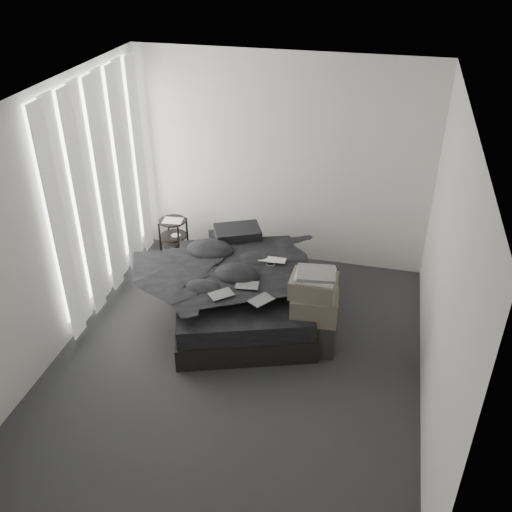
% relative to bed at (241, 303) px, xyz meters
% --- Properties ---
extents(floor, '(3.60, 4.20, 0.01)m').
position_rel_bed_xyz_m(floor, '(0.17, -0.78, -0.13)').
color(floor, '#2D2D2F').
rests_on(floor, ground).
extents(ceiling, '(3.60, 4.20, 0.01)m').
position_rel_bed_xyz_m(ceiling, '(0.17, -0.78, 2.47)').
color(ceiling, white).
rests_on(ceiling, ground).
extents(wall_back, '(3.60, 0.01, 2.60)m').
position_rel_bed_xyz_m(wall_back, '(0.17, 1.32, 1.17)').
color(wall_back, silver).
rests_on(wall_back, ground).
extents(wall_front, '(3.60, 0.01, 2.60)m').
position_rel_bed_xyz_m(wall_front, '(0.17, -2.88, 1.17)').
color(wall_front, silver).
rests_on(wall_front, ground).
extents(wall_left, '(0.01, 4.20, 2.60)m').
position_rel_bed_xyz_m(wall_left, '(-1.63, -0.78, 1.17)').
color(wall_left, silver).
rests_on(wall_left, ground).
extents(wall_right, '(0.01, 4.20, 2.60)m').
position_rel_bed_xyz_m(wall_right, '(1.97, -0.78, 1.17)').
color(wall_right, silver).
rests_on(wall_right, ground).
extents(window_left, '(0.02, 2.00, 2.30)m').
position_rel_bed_xyz_m(window_left, '(-1.61, 0.12, 1.22)').
color(window_left, white).
rests_on(window_left, wall_left).
extents(curtain_left, '(0.06, 2.12, 2.48)m').
position_rel_bed_xyz_m(curtain_left, '(-1.56, 0.12, 1.15)').
color(curtain_left, white).
rests_on(curtain_left, wall_left).
extents(bed, '(1.94, 2.22, 0.25)m').
position_rel_bed_xyz_m(bed, '(0.00, 0.00, 0.00)').
color(bed, black).
rests_on(bed, floor).
extents(mattress, '(1.87, 2.15, 0.20)m').
position_rel_bed_xyz_m(mattress, '(0.00, 0.00, 0.23)').
color(mattress, black).
rests_on(mattress, bed).
extents(duvet, '(1.82, 1.95, 0.22)m').
position_rel_bed_xyz_m(duvet, '(0.01, -0.04, 0.43)').
color(duvet, black).
rests_on(duvet, mattress).
extents(pillow_lower, '(0.65, 0.54, 0.13)m').
position_rel_bed_xyz_m(pillow_lower, '(-0.28, 0.67, 0.39)').
color(pillow_lower, black).
rests_on(pillow_lower, mattress).
extents(pillow_upper, '(0.63, 0.55, 0.12)m').
position_rel_bed_xyz_m(pillow_upper, '(-0.21, 0.67, 0.51)').
color(pillow_upper, black).
rests_on(pillow_upper, pillow_lower).
extents(laptop, '(0.30, 0.20, 0.02)m').
position_rel_bed_xyz_m(laptop, '(0.31, 0.15, 0.55)').
color(laptop, silver).
rests_on(laptop, duvet).
extents(comic_a, '(0.28, 0.27, 0.01)m').
position_rel_bed_xyz_m(comic_a, '(-0.05, -0.54, 0.55)').
color(comic_a, black).
rests_on(comic_a, duvet).
extents(comic_b, '(0.25, 0.18, 0.01)m').
position_rel_bed_xyz_m(comic_b, '(0.16, -0.33, 0.55)').
color(comic_b, black).
rests_on(comic_b, duvet).
extents(comic_c, '(0.26, 0.28, 0.01)m').
position_rel_bed_xyz_m(comic_c, '(0.36, -0.54, 0.56)').
color(comic_c, black).
rests_on(comic_c, duvet).
extents(side_stand, '(0.36, 0.36, 0.61)m').
position_rel_bed_xyz_m(side_stand, '(-1.08, 0.81, 0.18)').
color(side_stand, black).
rests_on(side_stand, floor).
extents(papers, '(0.25, 0.20, 0.01)m').
position_rel_bed_xyz_m(papers, '(-1.07, 0.80, 0.49)').
color(papers, white).
rests_on(papers, side_stand).
extents(floor_books, '(0.17, 0.23, 0.15)m').
position_rel_bed_xyz_m(floor_books, '(-0.99, 0.25, -0.05)').
color(floor_books, black).
rests_on(floor_books, floor).
extents(box_lower, '(0.51, 0.40, 0.37)m').
position_rel_bed_xyz_m(box_lower, '(0.86, -0.38, 0.06)').
color(box_lower, black).
rests_on(box_lower, floor).
extents(box_mid, '(0.50, 0.41, 0.28)m').
position_rel_bed_xyz_m(box_mid, '(0.87, -0.39, 0.38)').
color(box_mid, '#5E574A').
rests_on(box_mid, box_lower).
extents(box_upper, '(0.45, 0.37, 0.19)m').
position_rel_bed_xyz_m(box_upper, '(0.85, -0.38, 0.62)').
color(box_upper, '#5E574A').
rests_on(box_upper, box_mid).
extents(art_book_white, '(0.38, 0.31, 0.04)m').
position_rel_bed_xyz_m(art_book_white, '(0.86, -0.38, 0.74)').
color(art_book_white, silver).
rests_on(art_book_white, box_upper).
extents(art_book_snake, '(0.40, 0.34, 0.03)m').
position_rel_bed_xyz_m(art_book_snake, '(0.87, -0.39, 0.77)').
color(art_book_snake, silver).
rests_on(art_book_snake, art_book_white).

